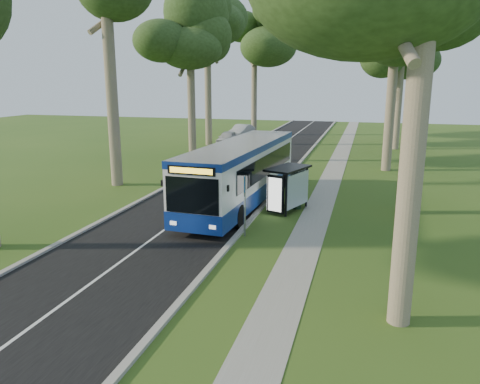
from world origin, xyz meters
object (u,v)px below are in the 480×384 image
object	(u,v)px
bus	(241,173)
bus_shelter	(289,182)
car_white	(228,138)
litter_bin	(296,200)
bus_stop_sign	(245,199)
car_silver	(241,131)

from	to	relation	value
bus	bus_shelter	xyz separation A→B (m)	(2.80, -0.75, -0.15)
car_white	litter_bin	bearing A→B (deg)	-66.89
bus_stop_sign	car_white	xyz separation A→B (m)	(-9.36, 28.34, -0.97)
bus_stop_sign	bus_shelter	size ratio (longest dim) A/B	0.91
litter_bin	car_silver	xyz separation A→B (m)	(-11.01, 29.26, 0.31)
litter_bin	bus	bearing A→B (deg)	-179.20
bus_stop_sign	litter_bin	size ratio (longest dim) A/B	2.92
bus_stop_sign	bus_shelter	bearing A→B (deg)	64.36
bus_stop_sign	car_silver	distance (m)	35.73
car_white	car_silver	size ratio (longest dim) A/B	0.90
bus	litter_bin	bearing A→B (deg)	4.22
bus	litter_bin	world-z (taller)	bus
bus_stop_sign	car_silver	world-z (taller)	bus_stop_sign
bus	car_white	distance (m)	24.50
bus_shelter	litter_bin	xyz separation A→B (m)	(0.29, 0.79, -1.15)
bus	litter_bin	size ratio (longest dim) A/B	13.88
bus	bus_shelter	distance (m)	2.90
bus	car_silver	size ratio (longest dim) A/B	2.75
bus_stop_sign	car_white	bearing A→B (deg)	98.28
bus_shelter	car_silver	bearing A→B (deg)	128.89
bus	litter_bin	xyz separation A→B (m)	(3.09, 0.04, -1.30)
bus_stop_sign	car_silver	xyz separation A→B (m)	(-9.48, 34.44, -0.92)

